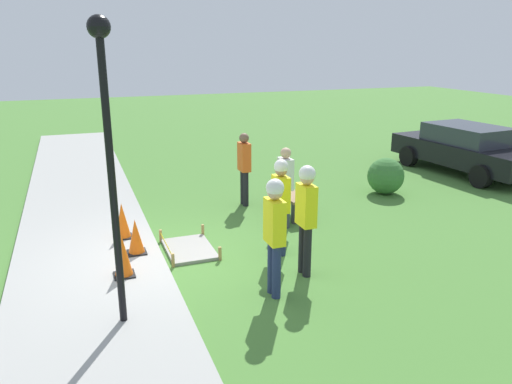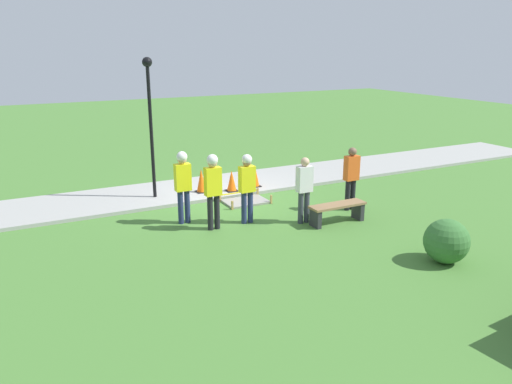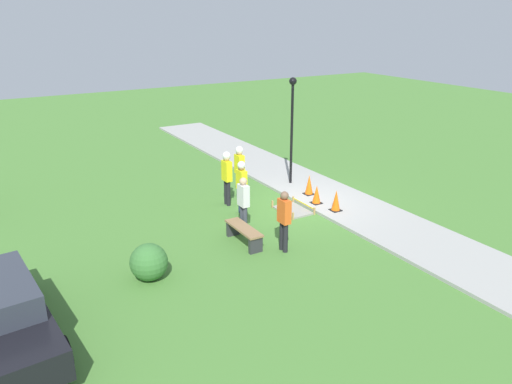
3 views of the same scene
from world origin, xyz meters
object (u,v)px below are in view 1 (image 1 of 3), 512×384
(worker_assistant, at_px, (281,198))
(lamppost_near, at_px, (108,133))
(traffic_cone_near_patch, at_px, (122,221))
(worker_supervisor, at_px, (275,226))
(worker_trainee, at_px, (306,210))
(bystander_in_orange_shirt, at_px, (244,165))
(traffic_cone_far_patch, at_px, (136,237))
(bystander_in_gray_shirt, at_px, (285,183))
(parked_car_black, at_px, (466,148))
(park_bench, at_px, (288,199))
(traffic_cone_sidewalk_edge, at_px, (123,255))

(worker_assistant, distance_m, lamppost_near, 3.78)
(traffic_cone_near_patch, distance_m, lamppost_near, 3.90)
(traffic_cone_near_patch, distance_m, worker_supervisor, 3.69)
(worker_trainee, bearing_deg, bystander_in_orange_shirt, 175.82)
(traffic_cone_far_patch, bearing_deg, worker_supervisor, 40.10)
(worker_supervisor, height_order, bystander_in_gray_shirt, worker_supervisor)
(traffic_cone_near_patch, relative_size, traffic_cone_far_patch, 1.10)
(lamppost_near, relative_size, parked_car_black, 0.85)
(traffic_cone_near_patch, height_order, worker_trainee, worker_trainee)
(bystander_in_orange_shirt, bearing_deg, worker_trainee, -4.18)
(traffic_cone_far_patch, distance_m, lamppost_near, 3.27)
(park_bench, distance_m, lamppost_near, 5.96)
(bystander_in_gray_shirt, bearing_deg, traffic_cone_sidewalk_edge, -67.60)
(worker_assistant, bearing_deg, park_bench, 152.43)
(worker_trainee, bearing_deg, traffic_cone_far_patch, -122.68)
(bystander_in_orange_shirt, bearing_deg, traffic_cone_far_patch, -51.39)
(traffic_cone_far_patch, relative_size, worker_trainee, 0.34)
(traffic_cone_near_patch, height_order, bystander_in_gray_shirt, bystander_in_gray_shirt)
(lamppost_near, distance_m, parked_car_black, 12.05)
(traffic_cone_sidewalk_edge, xyz_separation_m, parked_car_black, (-3.84, 10.50, 0.30))
(park_bench, relative_size, worker_supervisor, 0.81)
(traffic_cone_far_patch, distance_m, traffic_cone_sidewalk_edge, 0.93)
(park_bench, height_order, worker_trainee, worker_trainee)
(bystander_in_orange_shirt, height_order, bystander_in_gray_shirt, bystander_in_orange_shirt)
(traffic_cone_sidewalk_edge, height_order, bystander_in_gray_shirt, bystander_in_gray_shirt)
(worker_trainee, relative_size, parked_car_black, 0.41)
(park_bench, distance_m, worker_supervisor, 4.02)
(traffic_cone_far_patch, relative_size, lamppost_near, 0.16)
(bystander_in_gray_shirt, bearing_deg, parked_car_black, 108.92)
(bystander_in_orange_shirt, bearing_deg, park_bench, 37.39)
(park_bench, relative_size, lamppost_near, 0.38)
(worker_supervisor, bearing_deg, traffic_cone_near_patch, -147.03)
(traffic_cone_sidewalk_edge, xyz_separation_m, worker_trainee, (0.80, 2.91, 0.70))
(park_bench, height_order, lamppost_near, lamppost_near)
(traffic_cone_sidewalk_edge, relative_size, worker_trainee, 0.38)
(bystander_in_orange_shirt, height_order, parked_car_black, bystander_in_orange_shirt)
(parked_car_black, bearing_deg, park_bench, -81.02)
(traffic_cone_near_patch, xyz_separation_m, traffic_cone_far_patch, (0.87, 0.14, -0.03))
(traffic_cone_far_patch, bearing_deg, park_bench, 110.33)
(traffic_cone_sidewalk_edge, distance_m, worker_supervisor, 2.60)
(worker_supervisor, height_order, parked_car_black, worker_supervisor)
(worker_assistant, bearing_deg, bystander_in_orange_shirt, 173.60)
(traffic_cone_sidewalk_edge, relative_size, parked_car_black, 0.15)
(bystander_in_orange_shirt, bearing_deg, traffic_cone_near_patch, -64.65)
(worker_trainee, xyz_separation_m, parked_car_black, (-4.64, 7.59, -0.41))
(traffic_cone_near_patch, bearing_deg, park_bench, 97.16)
(traffic_cone_near_patch, bearing_deg, parked_car_black, 101.53)
(worker_assistant, height_order, bystander_in_orange_shirt, worker_assistant)
(worker_trainee, distance_m, bystander_in_orange_shirt, 3.98)
(traffic_cone_far_patch, height_order, lamppost_near, lamppost_near)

